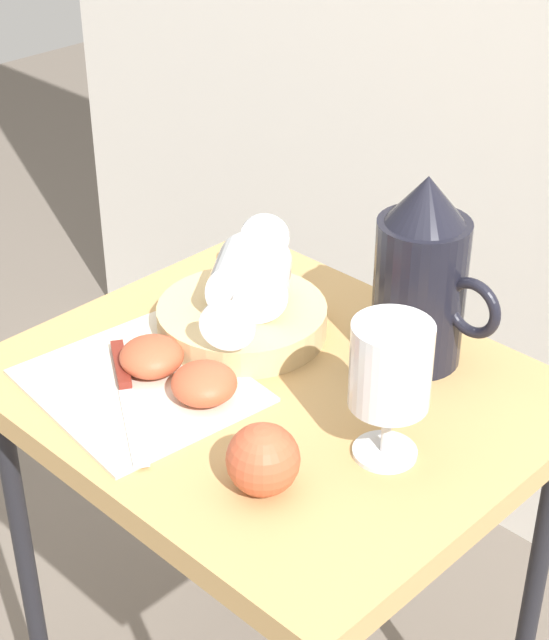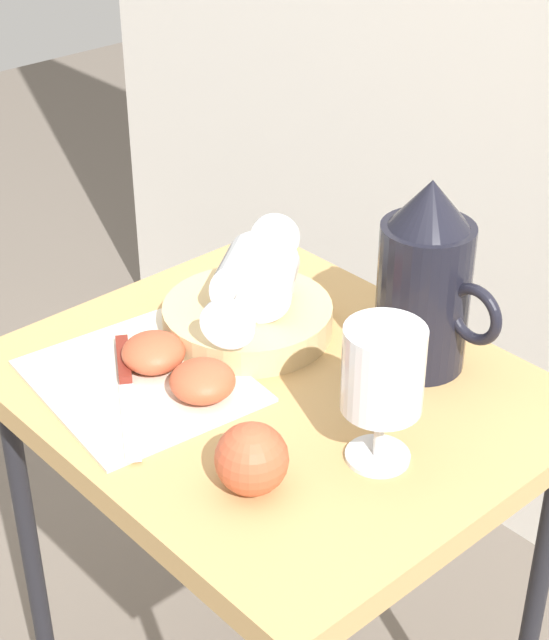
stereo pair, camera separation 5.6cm
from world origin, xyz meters
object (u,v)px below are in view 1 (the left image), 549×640
at_px(pitcher, 421,288).
at_px(wine_glass_tipped_near, 258,276).
at_px(apple_half_left, 152,356).
at_px(wine_glass_tipped_far, 244,280).
at_px(knife, 125,383).
at_px(wine_glass_upright, 390,373).
at_px(apple_whole, 263,460).
at_px(apple_half_right, 204,383).
at_px(basket_tray, 242,319).
at_px(table, 274,431).

height_order(pitcher, wine_glass_tipped_near, pitcher).
xyz_separation_m(wine_glass_tipped_near, apple_half_left, (-0.02, -0.15, -0.05)).
bearing_deg(wine_glass_tipped_far, pitcher, 30.14).
distance_m(pitcher, knife, 0.33).
bearing_deg(wine_glass_upright, wine_glass_tipped_far, 167.33).
bearing_deg(wine_glass_tipped_near, apple_whole, -44.02).
bearing_deg(knife, apple_whole, -2.74).
relative_size(apple_whole, knife, 0.37).
xyz_separation_m(wine_glass_upright, apple_half_right, (-0.19, -0.06, -0.07)).
relative_size(wine_glass_tipped_near, apple_whole, 2.21).
distance_m(basket_tray, pitcher, 0.21).
bearing_deg(pitcher, apple_half_right, -115.54).
height_order(wine_glass_upright, apple_half_left, wine_glass_upright).
bearing_deg(apple_half_right, wine_glass_tipped_far, 118.12).
distance_m(wine_glass_tipped_near, apple_whole, 0.28).
bearing_deg(apple_half_left, basket_tray, 86.29).
bearing_deg(wine_glass_tipped_far, apple_half_left, -95.85).
bearing_deg(apple_half_right, table, 69.05).
distance_m(table, apple_whole, 0.20).
bearing_deg(knife, wine_glass_upright, 22.21).
distance_m(wine_glass_upright, apple_half_left, 0.29).
bearing_deg(apple_half_left, wine_glass_tipped_near, 83.25).
bearing_deg(knife, pitcher, 55.47).
distance_m(apple_half_left, apple_whole, 0.23).
height_order(wine_glass_tipped_near, knife, wine_glass_tipped_near).
xyz_separation_m(pitcher, wine_glass_upright, (0.08, -0.16, 0.01)).
bearing_deg(knife, basket_tray, 87.50).
height_order(table, wine_glass_tipped_far, wine_glass_tipped_far).
relative_size(basket_tray, knife, 1.03).
bearing_deg(apple_half_right, knife, -149.95).
xyz_separation_m(wine_glass_tipped_far, apple_half_left, (-0.01, -0.13, -0.05)).
bearing_deg(apple_half_right, apple_whole, -21.28).
xyz_separation_m(wine_glass_tipped_near, apple_whole, (0.20, -0.20, -0.04)).
bearing_deg(basket_tray, apple_half_right, -60.30).
xyz_separation_m(basket_tray, wine_glass_tipped_near, (0.01, 0.02, 0.05)).
height_order(wine_glass_tipped_near, apple_half_left, wine_glass_tipped_near).
xyz_separation_m(table, wine_glass_upright, (0.16, -0.01, 0.16)).
relative_size(table, apple_half_left, 9.48).
height_order(wine_glass_tipped_far, knife, wine_glass_tipped_far).
height_order(wine_glass_tipped_near, apple_whole, wine_glass_tipped_near).
distance_m(table, apple_half_left, 0.16).
height_order(wine_glass_upright, wine_glass_tipped_far, wine_glass_upright).
xyz_separation_m(basket_tray, wine_glass_tipped_far, (0.00, -0.00, 0.05)).
bearing_deg(apple_whole, wine_glass_tipped_far, 139.42).
xyz_separation_m(basket_tray, wine_glass_upright, (0.26, -0.06, 0.08)).
bearing_deg(basket_tray, pitcher, 29.31).
bearing_deg(apple_half_left, wine_glass_upright, 14.62).
xyz_separation_m(pitcher, apple_half_right, (-0.11, -0.22, -0.07)).
height_order(table, basket_tray, basket_tray).
distance_m(table, basket_tray, 0.14).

